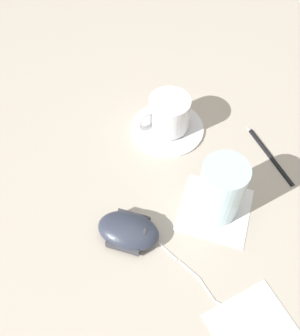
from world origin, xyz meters
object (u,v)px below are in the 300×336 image
at_px(saucer, 167,128).
at_px(computer_mouse, 129,231).
at_px(pen, 270,154).
at_px(drinking_glass, 221,190).
at_px(coffee_cup, 168,114).

xyz_separation_m(saucer, computer_mouse, (0.04, -0.24, 0.01)).
height_order(computer_mouse, pen, computer_mouse).
relative_size(saucer, pen, 1.17).
relative_size(saucer, drinking_glass, 1.23).
bearing_deg(pen, coffee_cup, -172.11).
xyz_separation_m(saucer, drinking_glass, (0.16, -0.13, 0.06)).
height_order(saucer, coffee_cup, coffee_cup).
xyz_separation_m(computer_mouse, drinking_glass, (0.11, 0.12, 0.04)).
bearing_deg(computer_mouse, coffee_cup, 100.45).
relative_size(saucer, coffee_cup, 1.45).
bearing_deg(coffee_cup, pen, 7.89).
xyz_separation_m(drinking_glass, pen, (0.05, 0.16, -0.06)).
bearing_deg(pen, drinking_glass, -107.78).
distance_m(coffee_cup, pen, 0.21).
bearing_deg(coffee_cup, drinking_glass, -39.39).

